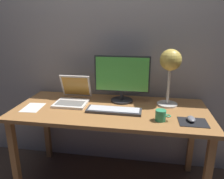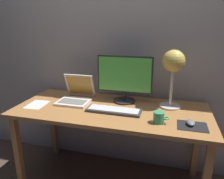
{
  "view_description": "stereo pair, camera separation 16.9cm",
  "coord_description": "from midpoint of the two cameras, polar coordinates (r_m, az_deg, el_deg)",
  "views": [
    {
      "loc": [
        0.28,
        -1.64,
        1.42
      ],
      "look_at": [
        0.02,
        -0.05,
        0.92
      ],
      "focal_mm": 34.48,
      "sensor_mm": 36.0,
      "label": 1
    },
    {
      "loc": [
        0.45,
        -1.61,
        1.42
      ],
      "look_at": [
        0.02,
        -0.05,
        0.92
      ],
      "focal_mm": 34.48,
      "sensor_mm": 36.0,
      "label": 2
    }
  ],
  "objects": [
    {
      "name": "mousepad",
      "position": [
        1.63,
        17.92,
        -8.33
      ],
      "size": [
        0.2,
        0.16,
        0.0
      ],
      "primitive_type": "cube",
      "color": "black",
      "rests_on": "desk"
    },
    {
      "name": "mouse",
      "position": [
        1.63,
        17.52,
        -7.52
      ],
      "size": [
        0.06,
        0.1,
        0.03
      ],
      "primitive_type": "ellipsoid",
      "color": "slate",
      "rests_on": "mousepad"
    },
    {
      "name": "coffee_mug",
      "position": [
        1.58,
        9.88,
        -6.84
      ],
      "size": [
        0.11,
        0.08,
        0.08
      ],
      "color": "#339966",
      "rests_on": "desk"
    },
    {
      "name": "monitor",
      "position": [
        1.89,
        0.12,
        3.31
      ],
      "size": [
        0.49,
        0.2,
        0.41
      ],
      "color": "#28282B",
      "rests_on": "desk"
    },
    {
      "name": "keyboard_main",
      "position": [
        1.73,
        -2.31,
        -5.57
      ],
      "size": [
        0.44,
        0.15,
        0.03
      ],
      "color": "#38383A",
      "rests_on": "desk"
    },
    {
      "name": "desk",
      "position": [
        1.83,
        -3.09,
        -7.34
      ],
      "size": [
        1.6,
        0.7,
        0.74
      ],
      "color": "#A8703D",
      "rests_on": "ground"
    },
    {
      "name": "paper_sheet_near_mouse",
      "position": [
        1.96,
        -22.6,
        -4.47
      ],
      "size": [
        0.16,
        0.22,
        0.0
      ],
      "primitive_type": "cube",
      "rotation": [
        0.0,
        0.0,
        0.06
      ],
      "color": "white",
      "rests_on": "desk"
    },
    {
      "name": "back_wall",
      "position": [
        2.06,
        -0.94,
        13.86
      ],
      "size": [
        4.8,
        0.06,
        2.6
      ],
      "primitive_type": "cube",
      "color": "#A8A099",
      "rests_on": "ground"
    },
    {
      "name": "desk_lamp",
      "position": [
        1.81,
        12.66,
        6.55
      ],
      "size": [
        0.18,
        0.18,
        0.48
      ],
      "color": "beige",
      "rests_on": "desk"
    },
    {
      "name": "laptop",
      "position": [
        1.97,
        -12.65,
        -1.46
      ],
      "size": [
        0.28,
        0.31,
        0.23
      ],
      "color": "silver",
      "rests_on": "desk"
    }
  ]
}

